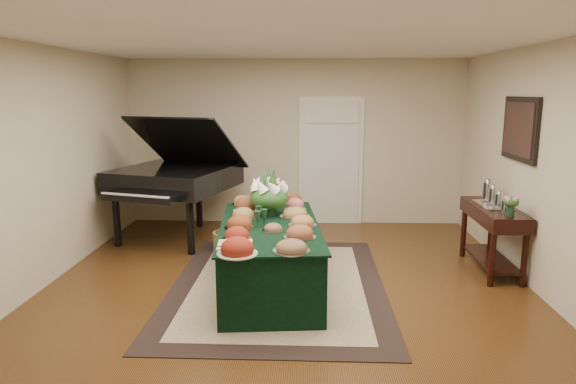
{
  "coord_description": "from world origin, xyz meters",
  "views": [
    {
      "loc": [
        0.24,
        -5.47,
        2.19
      ],
      "look_at": [
        0.0,
        0.3,
        1.05
      ],
      "focal_mm": 32.0,
      "sensor_mm": 36.0,
      "label": 1
    }
  ],
  "objects_px": {
    "buffet_table": "(270,256)",
    "grand_piano": "(175,177)",
    "floral_centerpiece": "(269,192)",
    "mahogany_sideboard": "(493,221)"
  },
  "relations": [
    {
      "from": "buffet_table",
      "to": "grand_piano",
      "type": "distance_m",
      "value": 2.55
    },
    {
      "from": "floral_centerpiece",
      "to": "grand_piano",
      "type": "relative_size",
      "value": 0.22
    },
    {
      "from": "floral_centerpiece",
      "to": "grand_piano",
      "type": "height_order",
      "value": "grand_piano"
    },
    {
      "from": "floral_centerpiece",
      "to": "mahogany_sideboard",
      "type": "distance_m",
      "value": 2.77
    },
    {
      "from": "buffet_table",
      "to": "grand_piano",
      "type": "bearing_deg",
      "value": 128.54
    },
    {
      "from": "floral_centerpiece",
      "to": "grand_piano",
      "type": "bearing_deg",
      "value": 134.9
    },
    {
      "from": "buffet_table",
      "to": "mahogany_sideboard",
      "type": "bearing_deg",
      "value": 14.76
    },
    {
      "from": "buffet_table",
      "to": "grand_piano",
      "type": "height_order",
      "value": "grand_piano"
    },
    {
      "from": "buffet_table",
      "to": "mahogany_sideboard",
      "type": "xyz_separation_m",
      "value": [
        2.68,
        0.71,
        0.25
      ]
    },
    {
      "from": "floral_centerpiece",
      "to": "mahogany_sideboard",
      "type": "bearing_deg",
      "value": 5.84
    }
  ]
}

